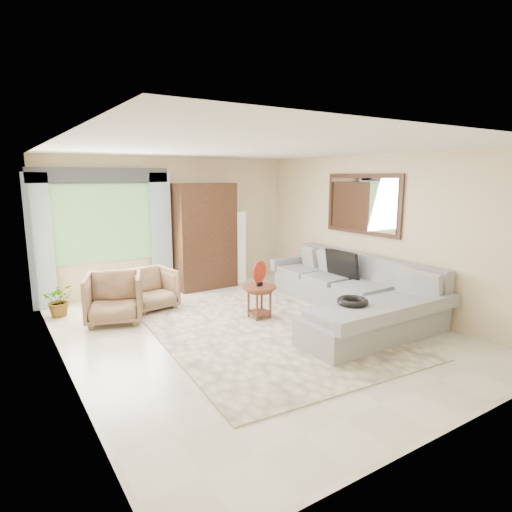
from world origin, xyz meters
TOP-DOWN VIEW (x-y plane):
  - ground at (0.00, 0.00)m, footprint 6.00×6.00m
  - area_rug at (0.19, -0.04)m, footprint 3.27×4.20m
  - sectional_sofa at (1.78, -0.18)m, footprint 2.30×3.46m
  - tv_screen at (2.05, 0.38)m, footprint 0.14×0.74m
  - garden_hose at (1.00, -0.94)m, footprint 0.43×0.43m
  - coffee_table at (0.40, 0.48)m, footprint 0.54×0.54m
  - red_disc at (0.40, 0.48)m, footprint 0.32×0.15m
  - armchair_left at (-1.58, 1.57)m, footprint 1.04×1.06m
  - armchair_right at (-0.88, 1.91)m, footprint 0.84×0.86m
  - potted_plant at (-2.25, 2.33)m, footprint 0.55×0.50m
  - armoire at (0.55, 2.72)m, footprint 1.20×0.55m
  - floor_lamp at (1.35, 2.78)m, footprint 0.24×0.24m
  - window at (-1.35, 2.97)m, footprint 1.80×0.04m
  - curtain_left at (-2.40, 2.88)m, footprint 0.40×0.08m
  - curtain_right at (-0.30, 2.88)m, footprint 0.40×0.08m
  - valance at (-1.35, 2.90)m, footprint 2.40×0.12m
  - wall_mirror at (2.46, 0.35)m, footprint 0.05×1.70m

SIDE VIEW (x-z plane):
  - ground at x=0.00m, z-range 0.00..0.00m
  - area_rug at x=0.19m, z-range 0.00..0.02m
  - potted_plant at x=-2.25m, z-range 0.00..0.54m
  - coffee_table at x=0.40m, z-range 0.01..0.55m
  - sectional_sofa at x=1.78m, z-range -0.17..0.73m
  - armchair_right at x=-0.88m, z-range 0.00..0.69m
  - armchair_left at x=-1.58m, z-range 0.00..0.76m
  - garden_hose at x=1.00m, z-range 0.50..0.59m
  - tv_screen at x=2.05m, z-range 0.48..0.96m
  - floor_lamp at x=1.35m, z-range 0.00..1.50m
  - red_disc at x=0.40m, z-range 0.60..0.94m
  - armoire at x=0.55m, z-range 0.00..2.10m
  - curtain_left at x=-2.40m, z-range 0.00..2.30m
  - curtain_right at x=-0.30m, z-range 0.00..2.30m
  - window at x=-1.35m, z-range 0.70..2.10m
  - wall_mirror at x=2.46m, z-range 1.22..2.27m
  - valance at x=-1.35m, z-range 2.12..2.38m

